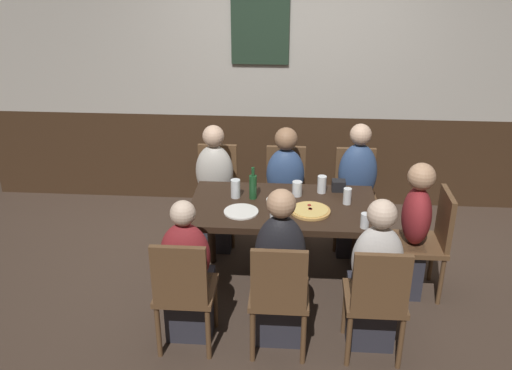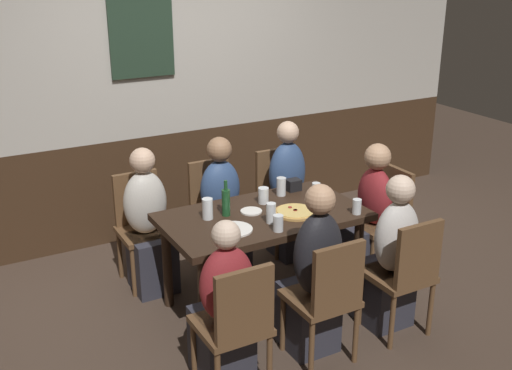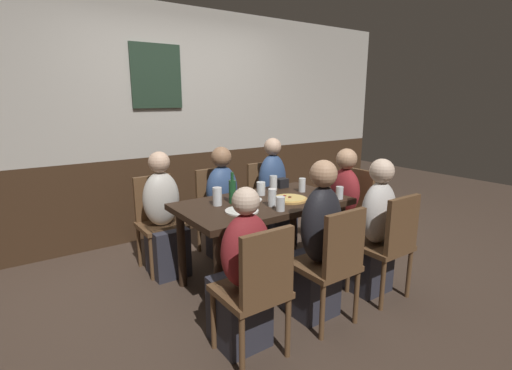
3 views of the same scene
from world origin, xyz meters
TOP-DOWN VIEW (x-y plane):
  - ground_plane at (0.00, 0.00)m, footprint 12.00×12.00m
  - wall_back at (-0.00, 1.65)m, footprint 6.40×0.13m
  - dining_table at (0.00, 0.00)m, footprint 1.45×0.81m
  - chair_right_far at (0.64, 0.82)m, footprint 0.40×0.40m
  - chair_mid_far at (0.00, 0.82)m, footprint 0.40×0.40m
  - chair_left_near at (-0.64, -0.82)m, footprint 0.40×0.40m
  - chair_right_near at (0.64, -0.82)m, footprint 0.40×0.40m
  - chair_left_far at (-0.64, 0.82)m, footprint 0.40×0.40m
  - chair_head_east at (1.14, 0.00)m, footprint 0.40×0.40m
  - chair_mid_near at (0.00, -0.82)m, footprint 0.40×0.40m
  - person_right_far at (0.64, 0.66)m, footprint 0.34×0.37m
  - person_mid_far at (-0.00, 0.66)m, footprint 0.34×0.37m
  - person_left_near at (-0.64, -0.66)m, footprint 0.34×0.37m
  - person_right_near at (0.64, -0.66)m, footprint 0.34×0.37m
  - person_left_far at (-0.64, 0.66)m, footprint 0.34×0.37m
  - person_head_east at (0.98, 0.00)m, footprint 0.37×0.34m
  - person_mid_near at (0.00, -0.66)m, footprint 0.34×0.37m
  - pizza at (0.21, -0.11)m, footprint 0.30×0.30m
  - highball_clear at (-0.03, -0.17)m, footprint 0.07×0.07m
  - pint_glass_amber at (0.30, 0.25)m, footprint 0.07×0.07m
  - beer_glass_tall at (0.59, -0.32)m, footprint 0.06×0.06m
  - beer_glass_half at (-0.06, -0.31)m, footprint 0.07×0.07m
  - pint_glass_pale at (0.11, 0.18)m, footprint 0.08×0.08m
  - tumbler_short at (0.49, 0.06)m, footprint 0.06×0.06m
  - tumbler_water at (-0.38, 0.11)m, footprint 0.08×0.08m
  - beer_bottle_green at (-0.24, 0.10)m, footprint 0.06×0.06m
  - plate_white_large at (-0.31, -0.15)m, footprint 0.26×0.26m
  - plate_white_small at (-0.06, 0.07)m, footprint 0.16×0.16m
  - condiment_caddy at (0.44, 0.30)m, footprint 0.11×0.09m

SIDE VIEW (x-z plane):
  - ground_plane at x=0.00m, z-range 0.00..0.00m
  - person_left_near at x=-0.64m, z-range -0.09..1.00m
  - person_head_east at x=0.98m, z-range -0.08..1.03m
  - person_left_far at x=-0.64m, z-range -0.09..1.05m
  - person_mid_far at x=0.00m, z-range -0.09..1.05m
  - person_right_near at x=0.64m, z-range -0.09..1.05m
  - chair_right_far at x=0.64m, z-range 0.06..0.94m
  - chair_mid_far at x=0.00m, z-range 0.06..0.94m
  - chair_left_near at x=-0.64m, z-range 0.06..0.94m
  - chair_right_near at x=0.64m, z-range 0.06..0.94m
  - chair_left_far at x=-0.64m, z-range 0.06..0.94m
  - chair_head_east at x=1.14m, z-range 0.06..0.94m
  - chair_mid_near at x=0.00m, z-range 0.06..0.94m
  - person_right_far at x=0.64m, z-range -0.09..1.09m
  - person_mid_near at x=0.00m, z-range -0.09..1.10m
  - dining_table at x=0.00m, z-range 0.28..1.02m
  - plate_white_large at x=-0.31m, z-range 0.74..0.75m
  - plate_white_small at x=-0.06m, z-range 0.74..0.75m
  - pizza at x=0.21m, z-range 0.74..0.77m
  - condiment_caddy at x=0.44m, z-range 0.74..0.83m
  - beer_glass_tall at x=0.59m, z-range 0.74..0.85m
  - beer_glass_half at x=-0.06m, z-range 0.74..0.85m
  - pint_glass_pale at x=0.11m, z-range 0.73..0.85m
  - tumbler_short at x=0.49m, z-range 0.73..0.86m
  - highball_clear at x=-0.03m, z-range 0.73..0.87m
  - pint_glass_amber at x=0.30m, z-range 0.73..0.87m
  - tumbler_water at x=-0.38m, z-range 0.73..0.88m
  - beer_bottle_green at x=-0.24m, z-range 0.71..0.98m
  - wall_back at x=0.00m, z-range 0.00..2.60m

